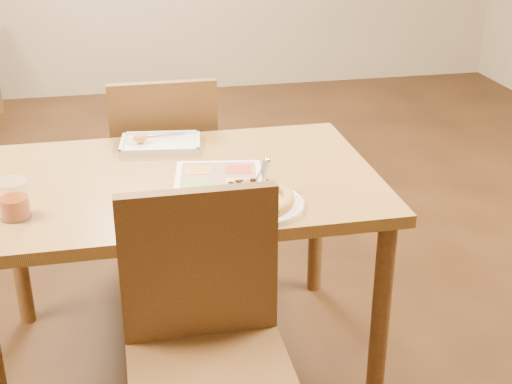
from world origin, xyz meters
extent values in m
plane|color=#37210F|center=(0.00, 0.00, 0.00)|extent=(7.00, 7.00, 0.00)
cube|color=olive|center=(0.00, 0.00, 0.70)|extent=(1.30, 0.85, 0.04)
cylinder|color=brown|center=(-0.59, 0.36, 0.34)|extent=(0.06, 0.06, 0.68)
cylinder|color=brown|center=(0.59, -0.36, 0.34)|extent=(0.06, 0.06, 0.68)
cylinder|color=brown|center=(0.59, 0.36, 0.34)|extent=(0.06, 0.06, 0.68)
cube|color=brown|center=(0.00, -0.70, 0.45)|extent=(0.42, 0.42, 0.04)
cube|color=brown|center=(0.00, -0.51, 0.68)|extent=(0.42, 0.04, 0.45)
cube|color=brown|center=(0.00, 0.70, 0.45)|extent=(0.42, 0.42, 0.04)
cube|color=brown|center=(0.00, 0.51, 0.68)|extent=(0.42, 0.04, 0.45)
cylinder|color=white|center=(0.20, -0.27, 0.73)|extent=(0.37, 0.37, 0.02)
cylinder|color=gold|center=(0.20, -0.27, 0.74)|extent=(0.24, 0.24, 0.01)
cylinder|color=#F8D787|center=(0.20, -0.27, 0.75)|extent=(0.20, 0.20, 0.01)
torus|color=gold|center=(0.20, -0.27, 0.75)|extent=(0.24, 0.24, 0.04)
cylinder|color=silver|center=(0.21, -0.26, 0.79)|extent=(0.04, 0.06, 0.07)
cube|color=silver|center=(0.24, -0.22, 0.81)|extent=(0.06, 0.10, 0.06)
cube|color=white|center=(-0.03, 0.29, 0.73)|extent=(0.31, 0.23, 0.02)
cube|color=silver|center=(-0.03, 0.29, 0.74)|extent=(0.14, 0.02, 0.00)
ellipsoid|color=#D38C4B|center=(-0.10, 0.30, 0.76)|extent=(0.05, 0.04, 0.03)
cylinder|color=maroon|center=(-0.49, -0.20, 0.75)|extent=(0.08, 0.08, 0.06)
cylinder|color=white|center=(-0.49, -0.20, 0.78)|extent=(0.09, 0.09, 0.11)
cube|color=white|center=(0.12, -0.09, 0.72)|extent=(0.34, 0.44, 0.00)
camera|label=1|loc=(-0.19, -2.14, 1.64)|focal=50.00mm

